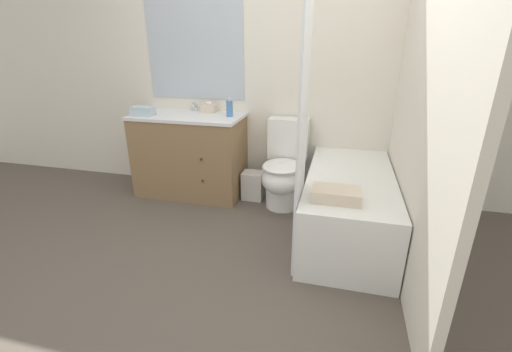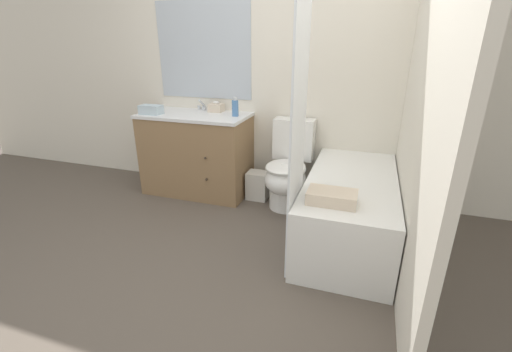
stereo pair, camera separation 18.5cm
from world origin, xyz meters
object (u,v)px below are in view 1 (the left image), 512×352
at_px(wastebasket, 253,185).
at_px(soap_dispenser, 230,108).
at_px(toilet, 284,171).
at_px(hand_towel_folded, 143,111).
at_px(bath_towel_folded, 336,195).
at_px(tissue_box, 209,108).
at_px(bathtub, 348,205).
at_px(sink_faucet, 196,108).
at_px(vanity_cabinet, 190,154).

height_order(wastebasket, soap_dispenser, soap_dispenser).
height_order(toilet, hand_towel_folded, hand_towel_folded).
distance_m(toilet, bath_towel_folded, 1.04).
distance_m(wastebasket, soap_dispenser, 0.81).
bearing_deg(wastebasket, tissue_box, 162.38).
xyz_separation_m(toilet, bathtub, (0.61, -0.40, -0.10)).
height_order(soap_dispenser, bath_towel_folded, soap_dispenser).
bearing_deg(bathtub, sink_faucet, 157.41).
xyz_separation_m(sink_faucet, bath_towel_folded, (1.49, -1.15, -0.31)).
height_order(toilet, bath_towel_folded, toilet).
bearing_deg(bathtub, soap_dispenser, 157.62).
bearing_deg(vanity_cabinet, tissue_box, 46.29).
height_order(bathtub, hand_towel_folded, hand_towel_folded).
relative_size(sink_faucet, hand_towel_folded, 0.66).
xyz_separation_m(tissue_box, hand_towel_folded, (-0.56, -0.32, 0.00)).
height_order(tissue_box, hand_towel_folded, tissue_box).
bearing_deg(bath_towel_folded, soap_dispenser, 137.54).
bearing_deg(hand_towel_folded, sink_faucet, 41.63).
relative_size(sink_faucet, toilet, 0.17).
height_order(hand_towel_folded, bath_towel_folded, hand_towel_folded).
distance_m(tissue_box, bath_towel_folded, 1.76).
xyz_separation_m(sink_faucet, wastebasket, (0.66, -0.19, -0.73)).
bearing_deg(toilet, bathtub, -33.59).
bearing_deg(bath_towel_folded, bathtub, 78.12).
bearing_deg(soap_dispenser, wastebasket, -1.58).
xyz_separation_m(hand_towel_folded, bath_towel_folded, (1.88, -0.80, -0.32)).
bearing_deg(bathtub, wastebasket, 153.12).
xyz_separation_m(wastebasket, bath_towel_folded, (0.83, -0.96, 0.42)).
relative_size(wastebasket, bath_towel_folded, 0.89).
bearing_deg(tissue_box, sink_faucet, 168.75).
distance_m(sink_faucet, wastebasket, 1.00).
bearing_deg(sink_faucet, bath_towel_folded, -37.72).
distance_m(vanity_cabinet, wastebasket, 0.72).
xyz_separation_m(toilet, soap_dispenser, (-0.55, 0.07, 0.56)).
relative_size(bathtub, hand_towel_folded, 6.84).
bearing_deg(hand_towel_folded, bath_towel_folded, -22.97).
height_order(sink_faucet, bathtub, sink_faucet).
relative_size(vanity_cabinet, tissue_box, 7.84).
bearing_deg(toilet, hand_towel_folded, -176.15).
height_order(toilet, wastebasket, toilet).
xyz_separation_m(sink_faucet, toilet, (0.99, -0.26, -0.51)).
height_order(vanity_cabinet, tissue_box, tissue_box).
distance_m(toilet, hand_towel_folded, 1.48).
distance_m(soap_dispenser, hand_towel_folded, 0.85).
bearing_deg(toilet, soap_dispenser, 172.32).
height_order(vanity_cabinet, soap_dispenser, soap_dispenser).
bearing_deg(toilet, vanity_cabinet, 176.64).
height_order(bathtub, wastebasket, bathtub).
distance_m(bathtub, wastebasket, 1.05).
relative_size(hand_towel_folded, bath_towel_folded, 0.68).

